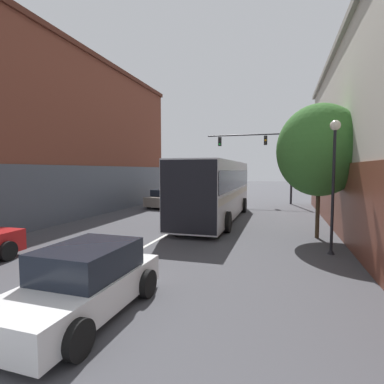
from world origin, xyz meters
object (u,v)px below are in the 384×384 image
(hatchback_foreground, at_px, (84,283))
(parked_car_left_far, at_px, (194,193))
(parked_car_left_mid, at_px, (168,198))
(traffic_signal_gantry, at_px, (266,151))
(street_lamp, at_px, (334,172))
(street_tree_near, at_px, (319,150))
(bus, at_px, (216,187))

(hatchback_foreground, relative_size, parked_car_left_far, 0.99)
(parked_car_left_far, bearing_deg, hatchback_foreground, -165.42)
(hatchback_foreground, bearing_deg, parked_car_left_mid, 16.86)
(traffic_signal_gantry, relative_size, street_lamp, 1.62)
(parked_car_left_mid, distance_m, parked_car_left_far, 7.48)
(parked_car_left_mid, bearing_deg, street_lamp, -129.02)
(parked_car_left_far, height_order, street_tree_near, street_tree_near)
(street_lamp, bearing_deg, parked_car_left_far, 119.64)
(bus, relative_size, parked_car_left_far, 2.89)
(parked_car_left_mid, height_order, street_lamp, street_lamp)
(hatchback_foreground, height_order, street_tree_near, street_tree_near)
(bus, height_order, parked_car_left_mid, bus)
(bus, height_order, hatchback_foreground, bus)
(bus, xyz_separation_m, street_lamp, (5.45, -6.01, 0.95))
(parked_car_left_mid, distance_m, street_lamp, 15.24)
(parked_car_left_mid, bearing_deg, traffic_signal_gantry, -48.72)
(hatchback_foreground, relative_size, parked_car_left_mid, 0.83)
(street_lamp, height_order, street_tree_near, street_tree_near)
(hatchback_foreground, xyz_separation_m, parked_car_left_mid, (-4.91, 17.16, 0.03))
(street_tree_near, bearing_deg, street_lamp, -85.52)
(hatchback_foreground, distance_m, parked_car_left_far, 25.14)
(street_lamp, bearing_deg, bus, 132.19)
(bus, bearing_deg, street_lamp, -138.41)
(hatchback_foreground, relative_size, street_tree_near, 0.68)
(traffic_signal_gantry, xyz_separation_m, street_lamp, (3.14, -15.80, -1.70))
(hatchback_foreground, xyz_separation_m, parked_car_left_far, (-4.98, 24.64, -0.06))
(parked_car_left_far, distance_m, traffic_signal_gantry, 8.74)
(bus, xyz_separation_m, street_tree_near, (5.25, -3.46, 1.85))
(traffic_signal_gantry, bearing_deg, parked_car_left_mid, -146.11)
(traffic_signal_gantry, bearing_deg, bus, -103.23)
(bus, height_order, traffic_signal_gantry, traffic_signal_gantry)
(parked_car_left_mid, bearing_deg, bus, -127.39)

